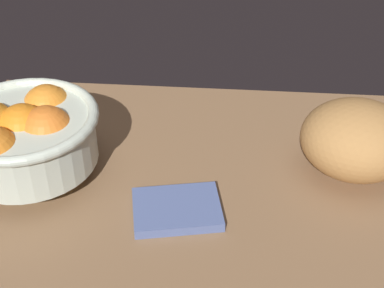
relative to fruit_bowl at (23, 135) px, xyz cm
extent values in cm
cube|color=#876343|center=(-25.63, -0.82, -8.40)|extent=(78.56, 53.15, 3.00)
cylinder|color=silver|center=(-0.18, -0.12, -5.72)|extent=(10.22, 10.22, 2.36)
cylinder|color=silver|center=(-0.18, -0.12, -0.89)|extent=(20.29, 20.29, 7.30)
torus|color=silver|center=(-0.18, -0.12, 2.76)|extent=(21.89, 21.89, 1.60)
sphere|color=orange|center=(-3.75, 0.29, 0.85)|extent=(7.83, 7.83, 7.83)
sphere|color=orange|center=(-1.88, -6.07, 0.79)|extent=(7.48, 7.48, 7.48)
sphere|color=orange|center=(-0.18, -0.12, 0.83)|extent=(7.72, 7.72, 7.72)
ellipsoid|color=#B57F45|center=(-48.27, -4.73, -1.29)|extent=(18.11, 17.19, 11.23)
cube|color=#53649A|center=(-22.92, 7.12, -6.20)|extent=(13.55, 11.17, 1.41)
camera|label=1|loc=(-29.79, 64.19, 46.37)|focal=52.61mm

